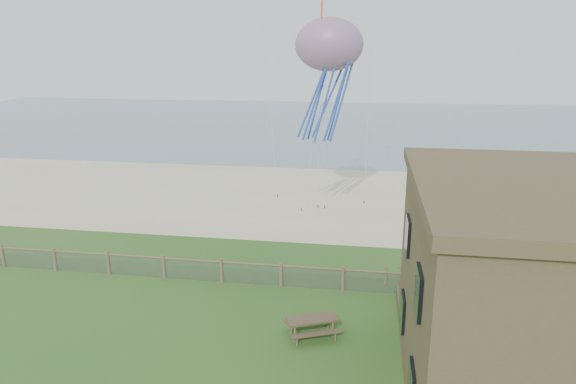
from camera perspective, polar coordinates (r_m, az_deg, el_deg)
name	(u,v)px	position (r m, az deg, el deg)	size (l,w,h in m)	color
ground	(254,356)	(20.37, -3.77, -17.74)	(160.00, 160.00, 0.00)	#294E1B
sand_beach	(316,197)	(40.37, 3.13, -0.60)	(72.00, 20.00, 0.02)	#BCB288
ocean	(345,123)	(83.44, 6.36, 7.66)	(160.00, 68.00, 0.02)	slate
chainlink_fence	(281,276)	(25.26, -0.75, -9.34)	(36.20, 0.20, 1.25)	brown
motel_deck	(574,313)	(25.82, 29.23, -11.61)	(15.00, 2.00, 0.50)	#4E422C
picnic_table	(312,326)	(21.40, 2.67, -14.61)	(2.03, 1.53, 0.86)	#4E422C
octopus_kite	(328,79)	(32.12, 4.50, 12.40)	(3.83, 2.71, 7.89)	#FF5928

